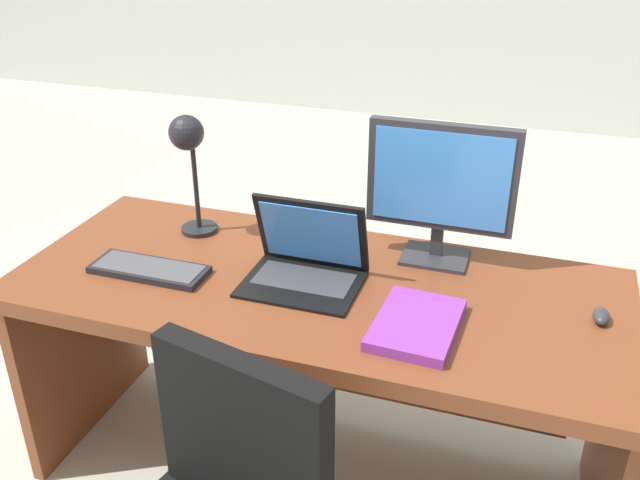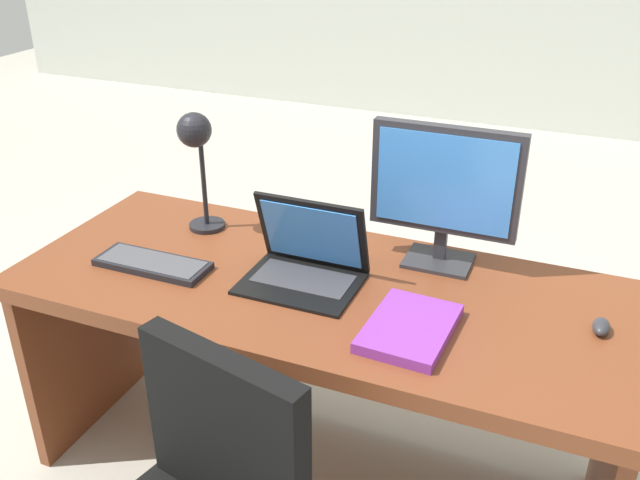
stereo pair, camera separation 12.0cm
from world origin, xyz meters
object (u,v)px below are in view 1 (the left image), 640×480
at_px(monitor, 441,183).
at_px(keyboard, 149,269).
at_px(laptop, 307,255).
at_px(book, 416,325).
at_px(desk, 320,328).
at_px(desk_lamp, 189,149).
at_px(mouse, 601,316).

height_order(monitor, keyboard, monitor).
xyz_separation_m(laptop, book, (0.36, -0.17, -0.06)).
height_order(desk, book, book).
height_order(laptop, desk_lamp, desk_lamp).
relative_size(keyboard, book, 1.16).
bearing_deg(book, laptop, 154.97).
height_order(mouse, book, mouse).
bearing_deg(monitor, book, -86.80).
bearing_deg(mouse, monitor, 156.45).
relative_size(laptop, keyboard, 0.94).
bearing_deg(book, desk_lamp, 158.27).
bearing_deg(desk_lamp, mouse, -5.85).
height_order(desk, keyboard, keyboard).
relative_size(desk, mouse, 22.91).
relative_size(monitor, laptop, 1.32).
bearing_deg(mouse, desk_lamp, 174.15).
xyz_separation_m(keyboard, desk_lamp, (0.01, 0.28, 0.29)).
xyz_separation_m(keyboard, mouse, (1.27, 0.15, 0.01)).
xyz_separation_m(desk, laptop, (-0.03, -0.02, 0.26)).
height_order(laptop, book, laptop).
relative_size(mouse, desk_lamp, 0.19).
relative_size(laptop, mouse, 4.29).
bearing_deg(laptop, desk, 30.99).
height_order(monitor, mouse, monitor).
bearing_deg(desk_lamp, keyboard, -91.93).
distance_m(desk_lamp, book, 0.91).
bearing_deg(book, mouse, 22.90).
xyz_separation_m(mouse, desk_lamp, (-1.26, 0.13, 0.28)).
height_order(desk_lamp, book, desk_lamp).
bearing_deg(monitor, keyboard, -155.72).
relative_size(monitor, keyboard, 1.24).
bearing_deg(monitor, desk_lamp, -174.25).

